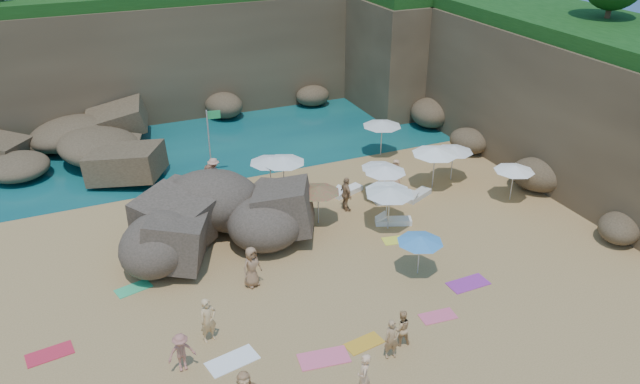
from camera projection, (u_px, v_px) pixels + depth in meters
name	position (u px, v px, depth m)	size (l,w,h in m)	color
ground	(306.00, 266.00, 28.47)	(120.00, 120.00, 0.00)	tan
seawater	(171.00, 85.00, 52.95)	(120.00, 120.00, 0.00)	#0C4751
cliff_back	(205.00, 49.00, 47.77)	(44.00, 8.00, 8.00)	brown
cliff_right	(531.00, 84.00, 39.96)	(8.00, 30.00, 8.00)	brown
cliff_corner	(408.00, 45.00, 49.04)	(10.00, 12.00, 8.00)	brown
rock_promontory	(37.00, 171.00, 37.60)	(12.00, 7.00, 2.00)	brown
rock_outcrop	(226.00, 242.00, 30.37)	(7.57, 5.68, 3.03)	brown
flag_pole	(211.00, 135.00, 35.67)	(0.82, 0.15, 4.19)	silver
parasol_0	(385.00, 169.00, 33.18)	(2.28, 2.28, 2.15)	silver
parasol_1	(283.00, 159.00, 34.00)	(2.42, 2.42, 2.28)	silver
parasol_2	(454.00, 149.00, 35.68)	(2.25, 2.25, 2.13)	silver
parasol_3	(382.00, 123.00, 38.84)	(2.46, 2.46, 2.33)	silver
parasol_4	(435.00, 151.00, 34.60)	(2.63, 2.63, 2.49)	silver
parasol_5	(270.00, 160.00, 34.21)	(2.30, 2.30, 2.18)	silver
parasol_6	(318.00, 189.00, 31.16)	(2.22, 2.22, 2.10)	silver
parasol_7	(515.00, 168.00, 33.47)	(2.18, 2.18, 2.07)	silver
parasol_8	(379.00, 166.00, 34.08)	(2.03, 2.03, 1.92)	silver
parasol_9	(390.00, 191.00, 30.55)	(2.45, 2.45, 2.32)	silver
parasol_10	(420.00, 239.00, 27.16)	(2.06, 2.06, 1.95)	silver
parasol_11	(388.00, 188.00, 31.16)	(2.30, 2.30, 2.17)	silver
lounger_0	(418.00, 195.00, 34.46)	(1.86, 0.62, 0.29)	silver
lounger_1	(328.00, 194.00, 34.58)	(1.69, 0.56, 0.26)	silver
lounger_2	(347.00, 191.00, 34.89)	(1.87, 0.62, 0.29)	white
lounger_3	(278.00, 205.00, 33.41)	(1.83, 0.61, 0.28)	white
lounger_4	(393.00, 221.00, 31.89)	(1.84, 0.61, 0.29)	white
lounger_5	(390.00, 199.00, 34.05)	(1.78, 0.59, 0.28)	silver
towel_1	(324.00, 358.00, 23.04)	(1.87, 0.94, 0.03)	#F15E7F
towel_2	(364.00, 343.00, 23.77)	(1.49, 0.74, 0.03)	gold
towel_5	(232.00, 361.00, 22.90)	(1.88, 0.94, 0.03)	white
towel_6	(468.00, 283.00, 27.24)	(1.82, 0.91, 0.03)	purple
towel_7	(50.00, 354.00, 23.23)	(1.66, 0.83, 0.03)	red
towel_9	(438.00, 316.00, 25.22)	(1.47, 0.73, 0.03)	#E55979
towel_11	(133.00, 288.00, 26.91)	(1.51, 0.75, 0.03)	#34B772
towel_12	(398.00, 240.00, 30.49)	(1.48, 0.74, 0.03)	#E7EB3D
person_stand_0	(208.00, 320.00, 23.55)	(0.68, 0.45, 1.87)	tan
person_stand_1	(401.00, 328.00, 23.44)	(0.73, 0.57, 1.51)	tan
person_stand_2	(214.00, 173.00, 35.17)	(1.19, 0.49, 1.84)	tan
person_stand_3	(346.00, 194.00, 32.79)	(1.12, 0.47, 1.91)	#AA7F55
person_stand_4	(395.00, 173.00, 35.39)	(0.81, 0.44, 1.67)	tan
person_stand_5	(209.00, 179.00, 34.63)	(1.61, 0.46, 1.73)	tan
person_stand_6	(364.00, 377.00, 20.94)	(0.66, 0.44, 1.82)	#F4BB8A
person_lie_0	(183.00, 365.00, 22.42)	(1.00, 1.55, 0.41)	#B46B5A
person_lie_2	(252.00, 281.00, 27.03)	(0.92, 1.87, 0.50)	#956C4A
person_lie_4	(391.00, 353.00, 23.03)	(0.59, 1.62, 0.39)	#AB8255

